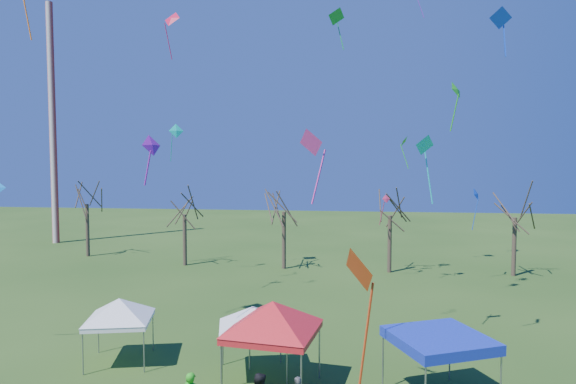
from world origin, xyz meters
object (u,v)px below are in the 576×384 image
(tree_3, at_px, (390,195))
(tent_white_west, at_px, (119,303))
(tree_4, at_px, (516,197))
(tent_red, at_px, (273,307))
(tree_0, at_px, (86,185))
(tent_white_mid, at_px, (253,311))
(tree_2, at_px, (284,191))
(radio_mast, at_px, (53,124))
(tent_blue, at_px, (439,340))
(tree_1, at_px, (184,196))

(tree_3, bearing_deg, tent_white_west, -123.87)
(tree_4, height_order, tent_red, tree_4)
(tree_0, bearing_deg, tent_white_mid, -49.78)
(tree_0, bearing_deg, tree_2, -9.24)
(radio_mast, distance_m, tent_blue, 47.65)
(tree_0, relative_size, tree_3, 1.07)
(tree_0, xyz_separation_m, tent_blue, (27.10, -24.91, -4.17))
(tree_2, relative_size, tree_4, 1.04)
(tree_0, relative_size, tree_1, 1.12)
(tree_2, bearing_deg, tree_0, 170.76)
(tree_4, xyz_separation_m, tent_red, (-15.31, -21.30, -2.80))
(tree_3, relative_size, tent_blue, 1.87)
(tree_3, xyz_separation_m, tree_4, (9.32, -0.04, -0.02))
(tree_3, height_order, tent_white_west, tree_3)
(tree_4, distance_m, tent_white_mid, 26.13)
(tent_white_mid, bearing_deg, radio_mast, 131.90)
(tent_white_mid, height_order, tent_blue, tent_white_mid)
(tree_2, distance_m, tent_red, 22.01)
(tree_1, xyz_separation_m, tree_2, (8.40, -0.27, 0.50))
(tree_3, bearing_deg, tent_blue, -89.42)
(tree_0, distance_m, tent_blue, 37.05)
(tree_3, bearing_deg, tree_1, 177.94)
(tree_2, distance_m, tent_blue, 23.87)
(radio_mast, xyz_separation_m, tree_1, (17.23, -9.35, -6.71))
(radio_mast, height_order, tree_4, radio_mast)
(tree_0, bearing_deg, tent_white_west, -58.86)
(radio_mast, distance_m, tree_2, 28.08)
(tree_1, height_order, tent_blue, tree_1)
(tree_4, relative_size, tent_white_mid, 2.12)
(tent_red, bearing_deg, tree_0, 130.25)
(tent_red, bearing_deg, tree_3, 74.32)
(tent_white_west, relative_size, tent_red, 0.80)
(radio_mast, relative_size, tent_red, 5.52)
(tent_white_west, height_order, tent_white_mid, tent_white_mid)
(radio_mast, relative_size, tree_4, 3.17)
(radio_mast, xyz_separation_m, tree_4, (43.36, -10.00, -6.44))
(tree_4, height_order, tent_blue, tree_4)
(tree_0, height_order, tent_blue, tree_0)
(radio_mast, height_order, tree_2, radio_mast)
(tent_white_west, relative_size, tent_white_mid, 0.98)
(tree_3, relative_size, tent_red, 1.75)
(tree_0, distance_m, tent_white_mid, 31.03)
(tree_2, bearing_deg, tent_white_mid, -86.08)
(tree_1, xyz_separation_m, tree_4, (26.12, -0.65, 0.27))
(tree_2, xyz_separation_m, tent_blue, (8.62, -21.91, -3.97))
(tree_0, height_order, tree_3, tree_0)
(tent_white_mid, bearing_deg, tree_4, 50.99)
(tree_4, distance_m, tent_red, 26.38)
(tree_0, relative_size, tent_blue, 1.99)
(tent_white_west, bearing_deg, tent_blue, -8.90)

